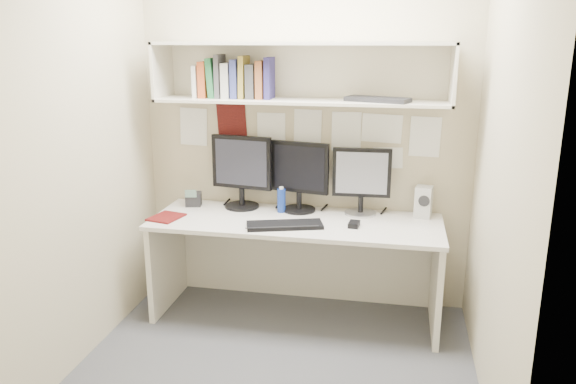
% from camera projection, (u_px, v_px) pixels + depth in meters
% --- Properties ---
extents(floor, '(2.40, 2.00, 0.01)m').
position_uv_depth(floor, '(277.00, 364.00, 3.46)').
color(floor, '#444549').
rests_on(floor, ground).
extents(wall_back, '(2.40, 0.02, 2.60)m').
position_uv_depth(wall_back, '(305.00, 130.00, 4.07)').
color(wall_back, '#B9AD8D').
rests_on(wall_back, ground).
extents(wall_front, '(2.40, 0.02, 2.60)m').
position_uv_depth(wall_front, '(220.00, 210.00, 2.17)').
color(wall_front, '#B9AD8D').
rests_on(wall_front, ground).
extents(wall_left, '(0.02, 2.00, 2.60)m').
position_uv_depth(wall_left, '(79.00, 150.00, 3.35)').
color(wall_left, '#B9AD8D').
rests_on(wall_left, ground).
extents(wall_right, '(0.02, 2.00, 2.60)m').
position_uv_depth(wall_right, '(502.00, 167.00, 2.90)').
color(wall_right, '#B9AD8D').
rests_on(wall_right, ground).
extents(desk, '(2.00, 0.70, 0.73)m').
position_uv_depth(desk, '(296.00, 268.00, 3.98)').
color(desk, beige).
rests_on(desk, floor).
extents(overhead_hutch, '(2.00, 0.38, 0.40)m').
position_uv_depth(overhead_hutch, '(302.00, 72.00, 3.82)').
color(overhead_hutch, beige).
rests_on(overhead_hutch, wall_back).
extents(pinned_papers, '(1.92, 0.01, 0.48)m').
position_uv_depth(pinned_papers, '(305.00, 137.00, 4.07)').
color(pinned_papers, white).
rests_on(pinned_papers, wall_back).
extents(monitor_left, '(0.46, 0.25, 0.53)m').
position_uv_depth(monitor_left, '(242.00, 170.00, 4.10)').
color(monitor_left, black).
rests_on(monitor_left, desk).
extents(monitor_center, '(0.43, 0.24, 0.50)m').
position_uv_depth(monitor_center, '(299.00, 174.00, 4.02)').
color(monitor_center, black).
rests_on(monitor_center, desk).
extents(monitor_right, '(0.41, 0.22, 0.48)m').
position_uv_depth(monitor_right, '(362.00, 179.00, 3.94)').
color(monitor_right, '#A5A5AA').
rests_on(monitor_right, desk).
extents(keyboard, '(0.53, 0.32, 0.02)m').
position_uv_depth(keyboard, '(285.00, 225.00, 3.73)').
color(keyboard, black).
rests_on(keyboard, desk).
extents(mouse, '(0.08, 0.11, 0.03)m').
position_uv_depth(mouse, '(354.00, 224.00, 3.73)').
color(mouse, black).
rests_on(mouse, desk).
extents(speaker, '(0.13, 0.13, 0.22)m').
position_uv_depth(speaker, '(423.00, 202.00, 3.91)').
color(speaker, '#B6B6B2').
rests_on(speaker, desk).
extents(blue_bottle, '(0.06, 0.06, 0.19)m').
position_uv_depth(blue_bottle, '(281.00, 200.00, 4.03)').
color(blue_bottle, navy).
rests_on(blue_bottle, desk).
extents(maroon_notebook, '(0.24, 0.27, 0.01)m').
position_uv_depth(maroon_notebook, '(166.00, 217.00, 3.92)').
color(maroon_notebook, '#540E0E').
rests_on(maroon_notebook, desk).
extents(desk_phone, '(0.13, 0.12, 0.14)m').
position_uv_depth(desk_phone, '(193.00, 199.00, 4.19)').
color(desk_phone, black).
rests_on(desk_phone, desk).
extents(book_stack, '(0.55, 0.18, 0.30)m').
position_uv_depth(book_stack, '(234.00, 79.00, 3.89)').
color(book_stack, silver).
rests_on(book_stack, overhead_hutch).
extents(hutch_tray, '(0.45, 0.29, 0.03)m').
position_uv_depth(hutch_tray, '(378.00, 99.00, 3.68)').
color(hutch_tray, black).
rests_on(hutch_tray, overhead_hutch).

